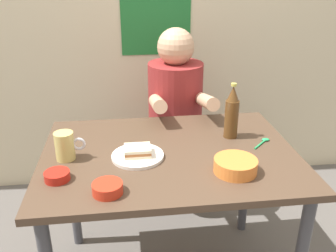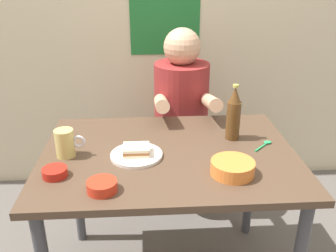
% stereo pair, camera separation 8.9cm
% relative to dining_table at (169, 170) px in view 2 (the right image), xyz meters
% --- Properties ---
extents(dining_table, '(1.10, 0.80, 0.74)m').
position_rel_dining_table_xyz_m(dining_table, '(0.00, 0.00, 0.00)').
color(dining_table, '#4C3828').
rests_on(dining_table, ground).
extents(stool, '(0.34, 0.34, 0.45)m').
position_rel_dining_table_xyz_m(stool, '(0.12, 0.63, -0.30)').
color(stool, '#4C4C51').
rests_on(stool, ground).
extents(person_seated, '(0.33, 0.56, 0.72)m').
position_rel_dining_table_xyz_m(person_seated, '(0.12, 0.62, 0.12)').
color(person_seated, maroon).
rests_on(person_seated, stool).
extents(plate_orange, '(0.22, 0.22, 0.01)m').
position_rel_dining_table_xyz_m(plate_orange, '(-0.14, -0.04, 0.10)').
color(plate_orange, silver).
rests_on(plate_orange, dining_table).
extents(sandwich, '(0.11, 0.09, 0.04)m').
position_rel_dining_table_xyz_m(sandwich, '(-0.14, -0.04, 0.13)').
color(sandwich, beige).
rests_on(sandwich, plate_orange).
extents(beer_mug, '(0.13, 0.08, 0.12)m').
position_rel_dining_table_xyz_m(beer_mug, '(-0.43, -0.01, 0.15)').
color(beer_mug, '#D1BC66').
rests_on(beer_mug, dining_table).
extents(beer_bottle, '(0.06, 0.06, 0.26)m').
position_rel_dining_table_xyz_m(beer_bottle, '(0.30, 0.12, 0.21)').
color(beer_bottle, '#593819').
rests_on(beer_bottle, dining_table).
extents(soup_bowl_orange, '(0.17, 0.17, 0.05)m').
position_rel_dining_table_xyz_m(soup_bowl_orange, '(0.23, -0.20, 0.12)').
color(soup_bowl_orange, orange).
rests_on(soup_bowl_orange, dining_table).
extents(sambal_bowl_red, '(0.10, 0.10, 0.03)m').
position_rel_dining_table_xyz_m(sambal_bowl_red, '(-0.45, -0.17, 0.11)').
color(sambal_bowl_red, '#B21E14').
rests_on(sambal_bowl_red, dining_table).
extents(sauce_bowl_chili, '(0.11, 0.11, 0.04)m').
position_rel_dining_table_xyz_m(sauce_bowl_chili, '(-0.26, -0.29, 0.12)').
color(sauce_bowl_chili, red).
rests_on(sauce_bowl_chili, dining_table).
extents(spoon, '(0.10, 0.09, 0.01)m').
position_rel_dining_table_xyz_m(spoon, '(0.44, 0.04, 0.10)').
color(spoon, '#26A559').
rests_on(spoon, dining_table).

